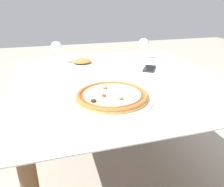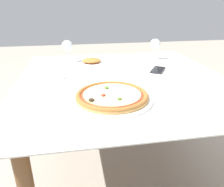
{
  "view_description": "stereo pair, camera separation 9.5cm",
  "coord_description": "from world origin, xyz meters",
  "px_view_note": "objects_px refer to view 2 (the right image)",
  "views": [
    {
      "loc": [
        -0.35,
        -1.11,
        1.13
      ],
      "look_at": [
        -0.11,
        -0.27,
        0.75
      ],
      "focal_mm": 35.0,
      "sensor_mm": 36.0,
      "label": 1
    },
    {
      "loc": [
        -0.26,
        -1.13,
        1.13
      ],
      "look_at": [
        -0.11,
        -0.27,
        0.75
      ],
      "focal_mm": 35.0,
      "sensor_mm": 36.0,
      "label": 2
    }
  ],
  "objects_px": {
    "fork": "(63,79)",
    "side_plate": "(92,62)",
    "pizza_plate": "(112,96)",
    "dining_table": "(123,91)",
    "cell_phone": "(158,70)",
    "wine_glass_far_right": "(155,45)",
    "wine_glass_far_left": "(67,47)"
  },
  "relations": [
    {
      "from": "pizza_plate",
      "to": "wine_glass_far_right",
      "type": "distance_m",
      "value": 0.79
    },
    {
      "from": "pizza_plate",
      "to": "side_plate",
      "type": "distance_m",
      "value": 0.61
    },
    {
      "from": "wine_glass_far_left",
      "to": "wine_glass_far_right",
      "type": "xyz_separation_m",
      "value": [
        0.63,
        0.0,
        -0.01
      ]
    },
    {
      "from": "dining_table",
      "to": "fork",
      "type": "bearing_deg",
      "value": 174.77
    },
    {
      "from": "dining_table",
      "to": "cell_phone",
      "type": "distance_m",
      "value": 0.28
    },
    {
      "from": "cell_phone",
      "to": "side_plate",
      "type": "height_order",
      "value": "side_plate"
    },
    {
      "from": "pizza_plate",
      "to": "wine_glass_far_left",
      "type": "height_order",
      "value": "wine_glass_far_left"
    },
    {
      "from": "wine_glass_far_left",
      "to": "side_plate",
      "type": "xyz_separation_m",
      "value": [
        0.16,
        -0.04,
        -0.1
      ]
    },
    {
      "from": "dining_table",
      "to": "pizza_plate",
      "type": "relative_size",
      "value": 3.33
    },
    {
      "from": "pizza_plate",
      "to": "cell_phone",
      "type": "relative_size",
      "value": 2.26
    },
    {
      "from": "pizza_plate",
      "to": "fork",
      "type": "xyz_separation_m",
      "value": [
        -0.22,
        0.3,
        -0.01
      ]
    },
    {
      "from": "dining_table",
      "to": "wine_glass_far_left",
      "type": "relative_size",
      "value": 7.64
    },
    {
      "from": "dining_table",
      "to": "wine_glass_far_left",
      "type": "bearing_deg",
      "value": 128.92
    },
    {
      "from": "wine_glass_far_left",
      "to": "side_plate",
      "type": "bearing_deg",
      "value": -15.48
    },
    {
      "from": "side_plate",
      "to": "wine_glass_far_left",
      "type": "bearing_deg",
      "value": 164.52
    },
    {
      "from": "dining_table",
      "to": "cell_phone",
      "type": "bearing_deg",
      "value": 22.97
    },
    {
      "from": "fork",
      "to": "wine_glass_far_left",
      "type": "height_order",
      "value": "wine_glass_far_left"
    },
    {
      "from": "dining_table",
      "to": "wine_glass_far_right",
      "type": "relative_size",
      "value": 8.09
    },
    {
      "from": "fork",
      "to": "wine_glass_far_right",
      "type": "xyz_separation_m",
      "value": [
        0.66,
        0.36,
        0.1
      ]
    },
    {
      "from": "dining_table",
      "to": "pizza_plate",
      "type": "xyz_separation_m",
      "value": [
        -0.11,
        -0.27,
        0.1
      ]
    },
    {
      "from": "dining_table",
      "to": "wine_glass_far_right",
      "type": "xyz_separation_m",
      "value": [
        0.32,
        0.39,
        0.19
      ]
    },
    {
      "from": "pizza_plate",
      "to": "dining_table",
      "type": "bearing_deg",
      "value": 67.53
    },
    {
      "from": "fork",
      "to": "cell_phone",
      "type": "height_order",
      "value": "cell_phone"
    },
    {
      "from": "fork",
      "to": "cell_phone",
      "type": "xyz_separation_m",
      "value": [
        0.58,
        0.07,
        0.0
      ]
    },
    {
      "from": "dining_table",
      "to": "cell_phone",
      "type": "xyz_separation_m",
      "value": [
        0.24,
        0.1,
        0.09
      ]
    },
    {
      "from": "wine_glass_far_left",
      "to": "cell_phone",
      "type": "height_order",
      "value": "wine_glass_far_left"
    },
    {
      "from": "wine_glass_far_right",
      "to": "side_plate",
      "type": "xyz_separation_m",
      "value": [
        -0.47,
        -0.05,
        -0.09
      ]
    },
    {
      "from": "wine_glass_far_left",
      "to": "cell_phone",
      "type": "relative_size",
      "value": 0.99
    },
    {
      "from": "cell_phone",
      "to": "dining_table",
      "type": "bearing_deg",
      "value": -157.03
    },
    {
      "from": "fork",
      "to": "side_plate",
      "type": "xyz_separation_m",
      "value": [
        0.18,
        0.31,
        0.01
      ]
    },
    {
      "from": "cell_phone",
      "to": "side_plate",
      "type": "xyz_separation_m",
      "value": [
        -0.39,
        0.24,
        0.01
      ]
    },
    {
      "from": "dining_table",
      "to": "pizza_plate",
      "type": "bearing_deg",
      "value": -112.47
    }
  ]
}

